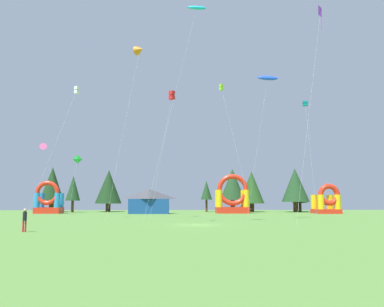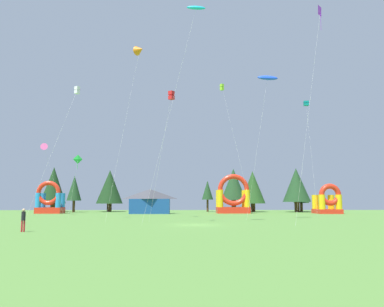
{
  "view_description": "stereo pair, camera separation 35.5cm",
  "coord_description": "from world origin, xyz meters",
  "px_view_note": "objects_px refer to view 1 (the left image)",
  "views": [
    {
      "loc": [
        -1.93,
        -39.97,
        2.46
      ],
      "look_at": [
        0.0,
        12.06,
        8.61
      ],
      "focal_mm": 37.01,
      "sensor_mm": 36.0,
      "label": 1
    },
    {
      "loc": [
        -1.57,
        -39.99,
        2.46
      ],
      "look_at": [
        0.0,
        12.06,
        8.61
      ],
      "focal_mm": 37.01,
      "sensor_mm": 36.0,
      "label": 2
    }
  ],
  "objects_px": {
    "kite_cyan_parafoil": "(197,8)",
    "kite_white_box": "(77,91)",
    "kite_teal_box": "(305,104)",
    "person_near_camera": "(25,218)",
    "kite_blue_parafoil": "(268,78)",
    "festival_tent": "(149,201)",
    "kite_purple_diamond": "(321,13)",
    "kite_pink_delta": "(44,148)",
    "inflatable_yellow_castle": "(48,202)",
    "inflatable_blue_arch": "(232,199)",
    "kite_lime_box": "(221,88)",
    "kite_green_diamond": "(77,160)",
    "inflatable_orange_dome": "(327,203)",
    "kite_orange_delta": "(140,50)",
    "kite_red_box": "(172,96)"
  },
  "relations": [
    {
      "from": "kite_cyan_parafoil",
      "to": "kite_white_box",
      "type": "bearing_deg",
      "value": 147.17
    },
    {
      "from": "kite_teal_box",
      "to": "person_near_camera",
      "type": "distance_m",
      "value": 53.22
    },
    {
      "from": "kite_blue_parafoil",
      "to": "festival_tent",
      "type": "height_order",
      "value": "kite_blue_parafoil"
    },
    {
      "from": "kite_purple_diamond",
      "to": "kite_cyan_parafoil",
      "type": "distance_m",
      "value": 14.16
    },
    {
      "from": "kite_pink_delta",
      "to": "inflatable_yellow_castle",
      "type": "height_order",
      "value": "kite_pink_delta"
    },
    {
      "from": "kite_white_box",
      "to": "kite_blue_parafoil",
      "type": "xyz_separation_m",
      "value": [
        24.87,
        -1.54,
        1.49
      ]
    },
    {
      "from": "kite_blue_parafoil",
      "to": "inflatable_yellow_castle",
      "type": "distance_m",
      "value": 46.66
    },
    {
      "from": "inflatable_blue_arch",
      "to": "kite_lime_box",
      "type": "bearing_deg",
      "value": -112.37
    },
    {
      "from": "kite_lime_box",
      "to": "festival_tent",
      "type": "relative_size",
      "value": 3.19
    },
    {
      "from": "person_near_camera",
      "to": "inflatable_yellow_castle",
      "type": "relative_size",
      "value": 0.3
    },
    {
      "from": "kite_blue_parafoil",
      "to": "festival_tent",
      "type": "xyz_separation_m",
      "value": [
        -16.81,
        23.57,
        -15.94
      ]
    },
    {
      "from": "person_near_camera",
      "to": "inflatable_yellow_castle",
      "type": "height_order",
      "value": "inflatable_yellow_castle"
    },
    {
      "from": "kite_green_diamond",
      "to": "festival_tent",
      "type": "xyz_separation_m",
      "value": [
        8.37,
        19.17,
        -5.6
      ]
    },
    {
      "from": "kite_purple_diamond",
      "to": "inflatable_orange_dome",
      "type": "xyz_separation_m",
      "value": [
        11.37,
        30.45,
        -21.47
      ]
    },
    {
      "from": "kite_pink_delta",
      "to": "kite_purple_diamond",
      "type": "bearing_deg",
      "value": -33.03
    },
    {
      "from": "kite_orange_delta",
      "to": "kite_green_diamond",
      "type": "xyz_separation_m",
      "value": [
        -8.43,
        2.93,
        -14.48
      ]
    },
    {
      "from": "kite_white_box",
      "to": "kite_red_box",
      "type": "distance_m",
      "value": 14.85
    },
    {
      "from": "kite_teal_box",
      "to": "festival_tent",
      "type": "distance_m",
      "value": 33.09
    },
    {
      "from": "kite_cyan_parafoil",
      "to": "festival_tent",
      "type": "distance_m",
      "value": 38.88
    },
    {
      "from": "kite_white_box",
      "to": "person_near_camera",
      "type": "xyz_separation_m",
      "value": [
        1.31,
        -19.18,
        -15.63
      ]
    },
    {
      "from": "kite_pink_delta",
      "to": "inflatable_orange_dome",
      "type": "relative_size",
      "value": 2.2
    },
    {
      "from": "inflatable_orange_dome",
      "to": "festival_tent",
      "type": "distance_m",
      "value": 32.69
    },
    {
      "from": "kite_green_diamond",
      "to": "person_near_camera",
      "type": "distance_m",
      "value": 23.11
    },
    {
      "from": "inflatable_blue_arch",
      "to": "inflatable_orange_dome",
      "type": "bearing_deg",
      "value": -8.04
    },
    {
      "from": "kite_blue_parafoil",
      "to": "festival_tent",
      "type": "distance_m",
      "value": 33.05
    },
    {
      "from": "kite_green_diamond",
      "to": "kite_purple_diamond",
      "type": "relative_size",
      "value": 0.35
    },
    {
      "from": "kite_red_box",
      "to": "kite_pink_delta",
      "type": "distance_m",
      "value": 32.49
    },
    {
      "from": "kite_blue_parafoil",
      "to": "kite_teal_box",
      "type": "bearing_deg",
      "value": 59.2
    },
    {
      "from": "kite_white_box",
      "to": "festival_tent",
      "type": "bearing_deg",
      "value": 69.91
    },
    {
      "from": "kite_blue_parafoil",
      "to": "person_near_camera",
      "type": "bearing_deg",
      "value": -143.17
    },
    {
      "from": "kite_cyan_parafoil",
      "to": "kite_lime_box",
      "type": "bearing_deg",
      "value": 78.14
    },
    {
      "from": "kite_teal_box",
      "to": "person_near_camera",
      "type": "xyz_separation_m",
      "value": [
        -34.55,
        -36.07,
        -18.37
      ]
    },
    {
      "from": "kite_cyan_parafoil",
      "to": "kite_lime_box",
      "type": "height_order",
      "value": "kite_cyan_parafoil"
    },
    {
      "from": "kite_orange_delta",
      "to": "kite_white_box",
      "type": "bearing_deg",
      "value": 179.54
    },
    {
      "from": "kite_white_box",
      "to": "kite_green_diamond",
      "type": "distance_m",
      "value": 9.31
    },
    {
      "from": "kite_purple_diamond",
      "to": "festival_tent",
      "type": "distance_m",
      "value": 43.18
    },
    {
      "from": "kite_purple_diamond",
      "to": "kite_white_box",
      "type": "bearing_deg",
      "value": 163.01
    },
    {
      "from": "kite_cyan_parafoil",
      "to": "person_near_camera",
      "type": "relative_size",
      "value": 13.15
    },
    {
      "from": "kite_lime_box",
      "to": "inflatable_yellow_castle",
      "type": "height_order",
      "value": "kite_lime_box"
    },
    {
      "from": "kite_red_box",
      "to": "kite_lime_box",
      "type": "xyz_separation_m",
      "value": [
        8.46,
        25.15,
        8.3
      ]
    },
    {
      "from": "kite_lime_box",
      "to": "festival_tent",
      "type": "distance_m",
      "value": 24.36
    },
    {
      "from": "kite_orange_delta",
      "to": "kite_cyan_parafoil",
      "type": "xyz_separation_m",
      "value": [
        7.13,
        -9.77,
        1.0
      ]
    },
    {
      "from": "person_near_camera",
      "to": "inflatable_orange_dome",
      "type": "relative_size",
      "value": 0.33
    },
    {
      "from": "kite_green_diamond",
      "to": "inflatable_yellow_castle",
      "type": "relative_size",
      "value": 1.39
    },
    {
      "from": "inflatable_orange_dome",
      "to": "kite_teal_box",
      "type": "bearing_deg",
      "value": -136.86
    },
    {
      "from": "kite_blue_parafoil",
      "to": "kite_orange_delta",
      "type": "bearing_deg",
      "value": 174.99
    },
    {
      "from": "kite_red_box",
      "to": "kite_cyan_parafoil",
      "type": "xyz_separation_m",
      "value": [
        2.69,
        -2.34,
        9.23
      ]
    },
    {
      "from": "kite_red_box",
      "to": "kite_blue_parafoil",
      "type": "xyz_separation_m",
      "value": [
        12.32,
        5.96,
        4.08
      ]
    },
    {
      "from": "kite_purple_diamond",
      "to": "festival_tent",
      "type": "height_order",
      "value": "kite_purple_diamond"
    },
    {
      "from": "kite_purple_diamond",
      "to": "kite_pink_delta",
      "type": "bearing_deg",
      "value": 146.97
    }
  ]
}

